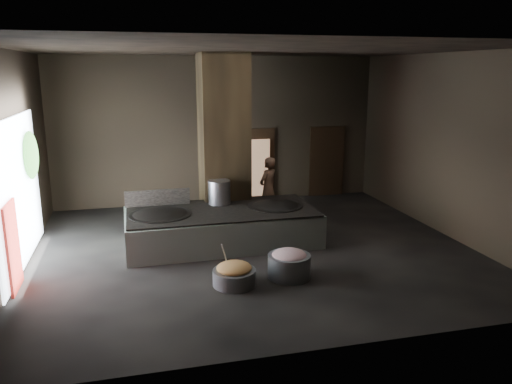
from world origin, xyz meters
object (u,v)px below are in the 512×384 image
object	(u,v)px
wok_left	(160,218)
veg_basin	(234,277)
wok_right	(275,209)
stock_pot	(219,192)
cook	(268,188)
meat_basin	(289,266)
hearth_platform	(222,227)

from	to	relation	value
wok_left	veg_basin	size ratio (longest dim) A/B	1.70
wok_right	veg_basin	distance (m)	3.02
stock_pot	veg_basin	world-z (taller)	stock_pot
wok_left	wok_right	size ratio (longest dim) A/B	1.07
stock_pot	cook	bearing A→B (deg)	35.40
wok_left	cook	world-z (taller)	cook
stock_pot	cook	world-z (taller)	cook
wok_left	wok_right	world-z (taller)	wok_left
cook	meat_basin	size ratio (longest dim) A/B	2.04
cook	stock_pot	bearing A→B (deg)	-2.49
wok_right	stock_pot	distance (m)	1.44
wok_right	stock_pot	xyz separation A→B (m)	(-1.30, 0.50, 0.38)
stock_pot	wok_right	bearing A→B (deg)	-21.04
veg_basin	meat_basin	distance (m)	1.16
stock_pot	meat_basin	distance (m)	3.18
cook	hearth_platform	bearing A→B (deg)	7.96
wok_left	meat_basin	world-z (taller)	wok_left
cook	wok_right	bearing A→B (deg)	42.91
wok_right	cook	bearing A→B (deg)	80.80
wok_right	meat_basin	bearing A→B (deg)	-99.33
wok_right	meat_basin	distance (m)	2.50
wok_left	meat_basin	xyz separation A→B (m)	(2.40, -2.32, -0.51)
wok_right	cook	world-z (taller)	cook
hearth_platform	wok_right	xyz separation A→B (m)	(1.35, 0.05, 0.36)
wok_left	meat_basin	size ratio (longest dim) A/B	1.65
hearth_platform	veg_basin	xyz separation A→B (m)	(-0.20, -2.47, -0.24)
hearth_platform	meat_basin	distance (m)	2.56
wok_right	veg_basin	bearing A→B (deg)	-121.51
hearth_platform	meat_basin	xyz separation A→B (m)	(0.95, -2.37, -0.16)
cook	wok_left	bearing A→B (deg)	-8.71
hearth_platform	wok_right	bearing A→B (deg)	1.15
meat_basin	stock_pot	bearing A→B (deg)	107.19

